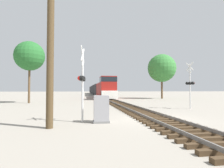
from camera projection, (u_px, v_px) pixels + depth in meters
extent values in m
plane|color=gray|center=(154.00, 119.00, 11.52)|extent=(400.00, 400.00, 0.00)
cube|color=#42301E|center=(221.00, 144.00, 5.89)|extent=(2.60, 0.22, 0.16)
cube|color=#42301E|center=(208.00, 139.00, 6.49)|extent=(2.60, 0.22, 0.16)
cube|color=#42301E|center=(198.00, 135.00, 7.08)|extent=(2.60, 0.22, 0.16)
cube|color=#42301E|center=(189.00, 132.00, 7.67)|extent=(2.60, 0.22, 0.16)
cube|color=#42301E|center=(182.00, 129.00, 8.26)|extent=(2.60, 0.22, 0.16)
cube|color=#42301E|center=(175.00, 126.00, 8.86)|extent=(2.60, 0.22, 0.16)
cube|color=#42301E|center=(169.00, 124.00, 9.45)|extent=(2.60, 0.22, 0.16)
cube|color=#42301E|center=(164.00, 122.00, 10.04)|extent=(2.60, 0.22, 0.16)
cube|color=#42301E|center=(160.00, 120.00, 10.63)|extent=(2.60, 0.22, 0.16)
cube|color=#42301E|center=(156.00, 119.00, 11.22)|extent=(2.60, 0.22, 0.16)
cube|color=#42301E|center=(152.00, 117.00, 11.82)|extent=(2.60, 0.22, 0.16)
cube|color=#42301E|center=(149.00, 116.00, 12.41)|extent=(2.60, 0.22, 0.16)
cube|color=#42301E|center=(146.00, 115.00, 13.00)|extent=(2.60, 0.22, 0.16)
cube|color=#42301E|center=(143.00, 114.00, 13.59)|extent=(2.60, 0.22, 0.16)
cube|color=#42301E|center=(141.00, 113.00, 14.19)|extent=(2.60, 0.22, 0.16)
cube|color=#42301E|center=(139.00, 112.00, 14.78)|extent=(2.60, 0.22, 0.16)
cube|color=#42301E|center=(137.00, 111.00, 15.37)|extent=(2.60, 0.22, 0.16)
cube|color=#42301E|center=(135.00, 110.00, 15.96)|extent=(2.60, 0.22, 0.16)
cube|color=#42301E|center=(133.00, 109.00, 16.55)|extent=(2.60, 0.22, 0.16)
cube|color=#42301E|center=(131.00, 109.00, 17.15)|extent=(2.60, 0.22, 0.16)
cube|color=#42301E|center=(130.00, 108.00, 17.74)|extent=(2.60, 0.22, 0.16)
cube|color=#42301E|center=(128.00, 107.00, 18.33)|extent=(2.60, 0.22, 0.16)
cube|color=#42301E|center=(127.00, 107.00, 18.92)|extent=(2.60, 0.22, 0.16)
cube|color=#42301E|center=(125.00, 106.00, 19.52)|extent=(2.60, 0.22, 0.16)
cube|color=#42301E|center=(124.00, 106.00, 20.11)|extent=(2.60, 0.22, 0.16)
cube|color=#42301E|center=(123.00, 105.00, 20.70)|extent=(2.60, 0.22, 0.16)
cube|color=#42301E|center=(122.00, 105.00, 21.29)|extent=(2.60, 0.22, 0.16)
cube|color=#42301E|center=(121.00, 105.00, 21.89)|extent=(2.60, 0.22, 0.16)
cube|color=#42301E|center=(120.00, 104.00, 22.48)|extent=(2.60, 0.22, 0.16)
cube|color=#42301E|center=(119.00, 104.00, 23.07)|extent=(2.60, 0.22, 0.16)
cube|color=#42301E|center=(118.00, 103.00, 23.66)|extent=(2.60, 0.22, 0.16)
cube|color=#42301E|center=(117.00, 103.00, 24.25)|extent=(2.60, 0.22, 0.16)
cube|color=#42301E|center=(117.00, 103.00, 24.85)|extent=(2.60, 0.22, 0.16)
cube|color=#42301E|center=(116.00, 103.00, 25.44)|extent=(2.60, 0.22, 0.16)
cube|color=#42301E|center=(115.00, 102.00, 26.03)|extent=(2.60, 0.22, 0.16)
cube|color=#42301E|center=(115.00, 102.00, 26.62)|extent=(2.60, 0.22, 0.16)
cube|color=#42301E|center=(114.00, 102.00, 27.22)|extent=(2.60, 0.22, 0.16)
cube|color=#42301E|center=(113.00, 101.00, 27.81)|extent=(2.60, 0.22, 0.16)
cube|color=#42301E|center=(113.00, 101.00, 28.40)|extent=(2.60, 0.22, 0.16)
cube|color=#42301E|center=(112.00, 101.00, 28.99)|extent=(2.60, 0.22, 0.16)
cube|color=#42301E|center=(111.00, 101.00, 29.58)|extent=(2.60, 0.22, 0.16)
cube|color=#42301E|center=(111.00, 101.00, 30.18)|extent=(2.60, 0.22, 0.16)
cube|color=#42301E|center=(110.00, 100.00, 30.77)|extent=(2.60, 0.22, 0.16)
cube|color=slate|center=(144.00, 116.00, 11.41)|extent=(0.07, 160.00, 0.15)
cube|color=slate|center=(164.00, 115.00, 11.64)|extent=(0.07, 160.00, 0.15)
cube|color=maroon|center=(103.00, 90.00, 42.74)|extent=(2.53, 12.36, 3.30)
cube|color=maroon|center=(108.00, 87.00, 34.21)|extent=(2.97, 3.88, 4.23)
cube|color=black|center=(108.00, 80.00, 34.26)|extent=(3.00, 3.92, 0.93)
cube|color=white|center=(109.00, 95.00, 32.25)|extent=(2.97, 1.77, 1.48)
cube|color=white|center=(104.00, 96.00, 40.07)|extent=(3.03, 17.30, 0.24)
cube|color=black|center=(108.00, 97.00, 34.41)|extent=(1.58, 2.20, 1.00)
cube|color=black|center=(102.00, 95.00, 45.74)|extent=(1.58, 2.20, 1.00)
cube|color=black|center=(98.00, 90.00, 56.91)|extent=(2.82, 13.67, 3.41)
cube|color=black|center=(100.00, 95.00, 52.47)|extent=(1.58, 2.20, 0.90)
cube|color=black|center=(97.00, 94.00, 61.24)|extent=(1.58, 2.20, 0.90)
cube|color=black|center=(96.00, 90.00, 71.72)|extent=(2.82, 13.67, 3.41)
cube|color=black|center=(96.00, 94.00, 67.29)|extent=(1.58, 2.20, 0.90)
cube|color=black|center=(95.00, 93.00, 76.06)|extent=(1.58, 2.20, 0.90)
cube|color=black|center=(94.00, 90.00, 86.54)|extent=(2.82, 13.67, 3.41)
cube|color=black|center=(94.00, 93.00, 82.10)|extent=(1.58, 2.20, 0.90)
cube|color=black|center=(93.00, 93.00, 90.87)|extent=(1.58, 2.20, 0.90)
cube|color=black|center=(92.00, 90.00, 101.35)|extent=(2.82, 13.67, 3.41)
cube|color=black|center=(93.00, 93.00, 96.92)|extent=(1.58, 2.20, 0.90)
cube|color=black|center=(92.00, 92.00, 105.68)|extent=(1.58, 2.20, 0.90)
cylinder|color=silver|center=(83.00, 86.00, 10.42)|extent=(0.12, 0.12, 4.35)
cube|color=white|center=(83.00, 55.00, 10.49)|extent=(0.19, 0.92, 0.93)
cube|color=white|center=(83.00, 55.00, 10.49)|extent=(0.19, 0.92, 0.93)
cube|color=black|center=(83.00, 79.00, 10.44)|extent=(0.21, 0.86, 0.06)
cylinder|color=black|center=(84.00, 79.00, 10.79)|extent=(0.23, 0.33, 0.30)
sphere|color=red|center=(82.00, 79.00, 10.79)|extent=(0.26, 0.26, 0.26)
cylinder|color=black|center=(83.00, 79.00, 10.44)|extent=(0.23, 0.33, 0.30)
sphere|color=red|center=(81.00, 79.00, 10.44)|extent=(0.26, 0.26, 0.26)
cylinder|color=black|center=(81.00, 78.00, 10.09)|extent=(0.23, 0.33, 0.30)
sphere|color=red|center=(80.00, 78.00, 10.09)|extent=(0.26, 0.26, 0.26)
cube|color=white|center=(83.00, 64.00, 10.47)|extent=(0.09, 0.32, 0.20)
cylinder|color=silver|center=(190.00, 86.00, 17.70)|extent=(0.12, 0.12, 4.60)
cube|color=white|center=(190.00, 67.00, 17.77)|extent=(0.26, 0.90, 0.93)
cube|color=white|center=(190.00, 67.00, 17.77)|extent=(0.26, 0.90, 0.93)
cube|color=black|center=(190.00, 83.00, 17.71)|extent=(0.27, 0.85, 0.06)
cylinder|color=black|center=(193.00, 83.00, 17.39)|extent=(0.25, 0.33, 0.30)
sphere|color=red|center=(193.00, 83.00, 17.43)|extent=(0.26, 0.26, 0.26)
cylinder|color=black|center=(190.00, 83.00, 17.71)|extent=(0.25, 0.33, 0.30)
sphere|color=red|center=(191.00, 83.00, 17.75)|extent=(0.26, 0.26, 0.26)
cylinder|color=black|center=(187.00, 83.00, 18.03)|extent=(0.25, 0.33, 0.30)
sphere|color=red|center=(188.00, 83.00, 18.07)|extent=(0.26, 0.26, 0.26)
cube|color=white|center=(190.00, 72.00, 17.75)|extent=(0.11, 0.32, 0.20)
cube|color=slate|center=(101.00, 122.00, 10.24)|extent=(0.95, 0.65, 0.12)
cube|color=#939399|center=(101.00, 108.00, 10.27)|extent=(0.86, 0.59, 1.47)
cylinder|color=#4C3A23|center=(50.00, 44.00, 8.86)|extent=(0.35, 0.35, 8.50)
cylinder|color=brown|center=(29.00, 84.00, 25.47)|extent=(0.30, 0.30, 5.61)
sphere|color=#236028|center=(30.00, 56.00, 25.61)|extent=(4.29, 4.29, 4.29)
cylinder|color=brown|center=(162.00, 88.00, 38.55)|extent=(0.41, 0.41, 4.90)
sphere|color=#337533|center=(162.00, 68.00, 38.69)|extent=(6.16, 6.16, 6.16)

